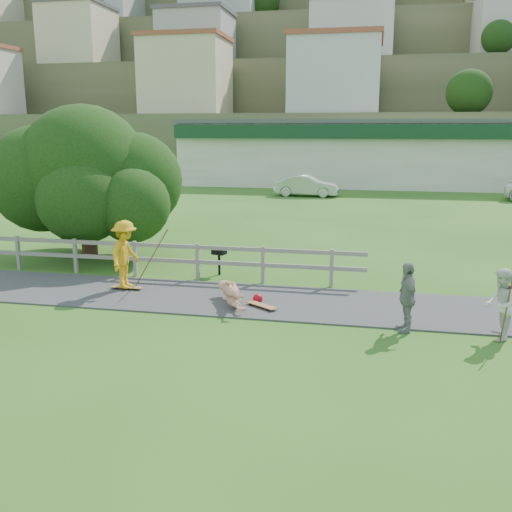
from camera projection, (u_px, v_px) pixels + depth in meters
The scene contains 17 objects.
ground at pixel (237, 319), 13.64m from camera, with size 260.00×260.00×0.00m, color #265618.
path at pixel (250, 300), 15.07m from camera, with size 34.00×3.00×0.04m, color #37373A.
fence at pixel (116, 252), 17.55m from camera, with size 15.05×0.10×1.10m.
strip_mall at pixel (387, 152), 45.66m from camera, with size 32.50×10.75×5.10m.
hillside at pixel (361, 68), 97.70m from camera, with size 220.00×67.00×47.50m.
skater_rider at pixel (125, 258), 15.82m from camera, with size 1.22×0.70×1.89m, color orange.
skater_fallen at pixel (232, 294), 14.58m from camera, with size 1.79×0.43×0.65m, color tan.
spectator_a at pixel (500, 304), 12.17m from camera, with size 0.76×0.59×1.57m, color silver.
spectator_b at pixel (407, 297), 12.66m from camera, with size 0.93×0.39×1.59m, color gray.
car_silver at pixel (307, 186), 37.98m from camera, with size 1.47×4.22×1.39m, color #B9BBC2.
tree at pixel (87, 200), 19.94m from camera, with size 7.04×7.04×3.99m, color black, non-canonical shape.
bbq at pixel (219, 261), 17.65m from camera, with size 0.40×0.30×0.86m, color black, non-canonical shape.
longboard_rider at pixel (127, 289), 16.02m from camera, with size 0.88×0.22×0.10m, color brown, non-canonical shape.
longboard_fallen at pixel (262, 307), 14.38m from camera, with size 0.92×0.23×0.10m, color brown, non-canonical shape.
helmet at pixel (258, 299), 14.84m from camera, with size 0.26×0.26×0.26m, color #AB0814.
pole_rider at pixel (151, 253), 16.07m from camera, with size 0.03×0.03×2.03m, color #552F22.
pole_spec_left at pixel (507, 305), 11.94m from camera, with size 0.03×0.03×1.70m, color #552F22.
Camera 1 is at (3.08, -12.61, 4.47)m, focal length 40.00 mm.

